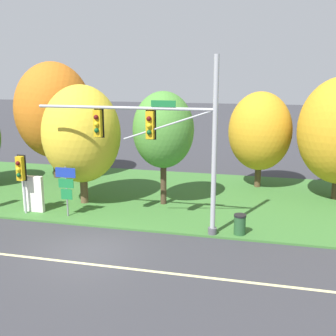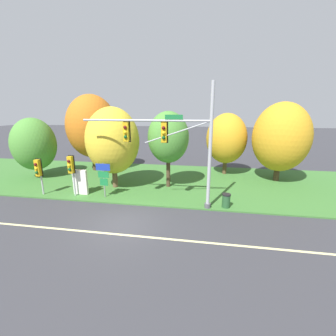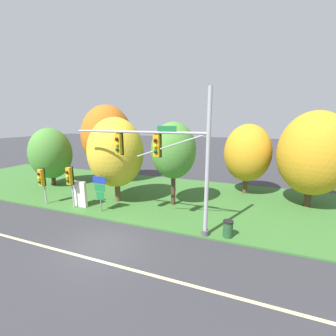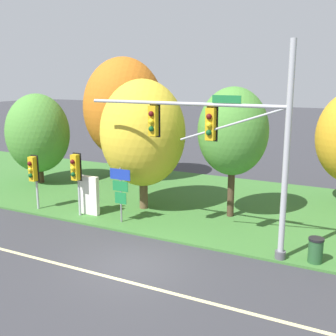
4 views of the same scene
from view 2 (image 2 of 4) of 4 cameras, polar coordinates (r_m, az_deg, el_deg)
name	(u,v)px [view 2 (image 2 of 4)]	position (r m, az deg, el deg)	size (l,w,h in m)	color
ground_plane	(123,223)	(13.55, -11.31, -13.57)	(160.00, 160.00, 0.00)	#333338
lane_stripe	(115,234)	(12.58, -13.30, -16.01)	(36.00, 0.16, 0.01)	beige
grass_verge	(155,180)	(20.84, -3.35, -3.02)	(48.00, 11.50, 0.10)	#386B2D
traffic_signal_mast	(174,140)	(14.10, 1.63, 7.10)	(8.42, 0.49, 7.87)	#9EA0A5
pedestrian_signal_near_kerb	(71,167)	(17.58, -23.39, 0.19)	(0.46, 0.55, 3.09)	#9EA0A5
pedestrian_signal_further_along	(38,170)	(19.01, -30.05, -0.38)	(0.46, 0.55, 2.78)	#9EA0A5
route_sign_post	(104,175)	(16.83, -16.06, -1.83)	(1.07, 0.08, 2.56)	slate
tree_nearest_road	(34,144)	(24.38, -30.90, 5.18)	(3.87, 3.87, 5.56)	#423021
tree_left_of_mast	(92,127)	(24.60, -18.73, 9.92)	(5.10, 5.10, 7.78)	#423021
tree_behind_signpost	(113,141)	(18.47, -13.86, 6.71)	(4.22, 4.22, 6.49)	brown
tree_mid_verge	(168,138)	(18.02, 0.08, 7.73)	(3.28, 3.28, 6.16)	#423021
tree_tall_centre	(226,139)	(22.71, 14.62, 7.23)	(3.88, 3.88, 5.96)	#4C3823
tree_right_far	(281,137)	(21.95, 26.77, 6.97)	(4.78, 4.78, 6.92)	#423021
info_kiosk	(80,182)	(18.19, -21.37, -3.37)	(1.10, 0.24, 1.90)	silver
trash_bin	(226,201)	(15.32, 14.54, -8.00)	(0.56, 0.56, 0.93)	#234C28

